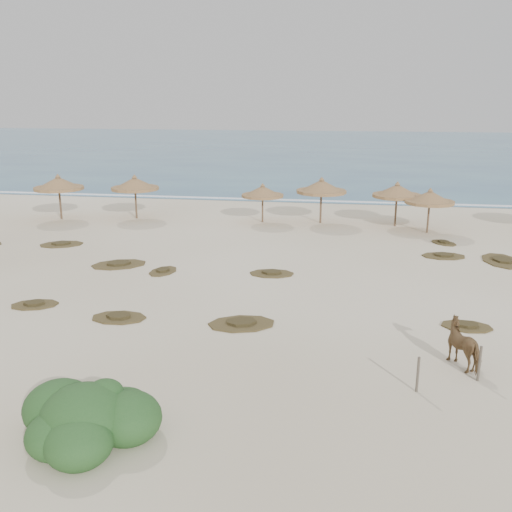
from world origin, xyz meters
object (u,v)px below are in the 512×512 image
object	(u,v)px
palapa_1	(135,184)
horse	(466,345)
palapa_0	(58,184)
bush	(86,419)

from	to	relation	value
palapa_1	horse	bearing A→B (deg)	-47.56
palapa_0	palapa_1	bearing A→B (deg)	12.17
palapa_1	horse	size ratio (longest dim) A/B	2.55
horse	bush	bearing A→B (deg)	-1.85
palapa_0	bush	bearing A→B (deg)	-61.29
palapa_0	palapa_1	size ratio (longest dim) A/B	0.87
horse	bush	size ratio (longest dim) A/B	0.47
palapa_0	horse	world-z (taller)	palapa_0
palapa_0	horse	size ratio (longest dim) A/B	2.22
palapa_0	bush	world-z (taller)	palapa_0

